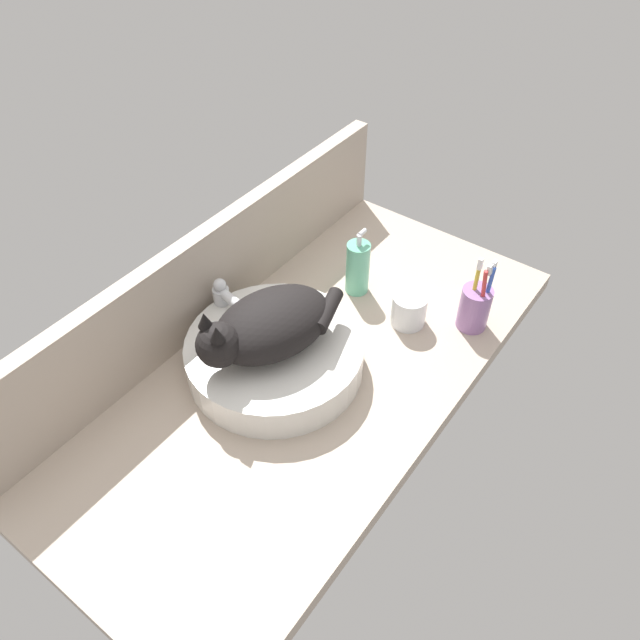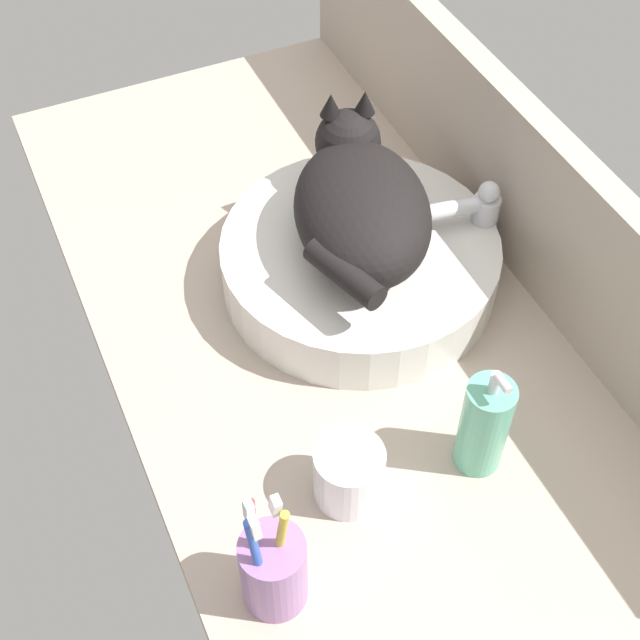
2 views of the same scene
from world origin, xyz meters
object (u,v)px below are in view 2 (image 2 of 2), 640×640
object	(u,v)px
faucet	(476,221)
soap_dispenser	(484,425)
sink_basin	(360,263)
toothbrush_cup	(273,569)
cat	(360,203)
water_glass	(349,476)

from	to	relation	value
faucet	soap_dispenser	distance (cm)	31.90
sink_basin	toothbrush_cup	xyz separation A→B (cm)	(35.80, -27.25, 1.92)
faucet	toothbrush_cup	distance (cm)	54.29
sink_basin	faucet	size ratio (longest dim) A/B	2.69
cat	faucet	xyz separation A→B (cm)	(3.98, 15.38, -5.83)
sink_basin	faucet	bearing A→B (deg)	80.42
faucet	soap_dispenser	bearing A→B (deg)	-29.22
sink_basin	water_glass	xyz separation A→B (cm)	(28.24, -15.21, -0.42)
cat	toothbrush_cup	bearing A→B (deg)	-36.60
cat	water_glass	world-z (taller)	cat
toothbrush_cup	water_glass	size ratio (longest dim) A/B	2.38
faucet	water_glass	xyz separation A→B (cm)	(25.59, -30.91, -4.04)
sink_basin	toothbrush_cup	bearing A→B (deg)	-37.28
sink_basin	soap_dispenser	xyz separation A→B (cm)	(30.49, 0.13, 3.06)
cat	faucet	world-z (taller)	cat
water_glass	sink_basin	bearing A→B (deg)	151.70
faucet	toothbrush_cup	world-z (taller)	toothbrush_cup
faucet	soap_dispenser	world-z (taller)	soap_dispenser
toothbrush_cup	cat	bearing A→B (deg)	143.40
sink_basin	water_glass	distance (cm)	32.08
sink_basin	toothbrush_cup	world-z (taller)	toothbrush_cup
faucet	water_glass	bearing A→B (deg)	-50.38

